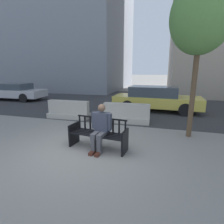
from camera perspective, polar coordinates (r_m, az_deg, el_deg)
The scene contains 9 objects.
ground_plane at distance 5.12m, azimuth -10.59°, elevation -12.53°, with size 200.00×200.00×0.00m, color gray.
street_asphalt at distance 13.17m, azimuth 6.32°, elevation 3.57°, with size 120.00×12.00×0.01m, color #333335.
street_bench at distance 5.11m, azimuth -4.50°, elevation -7.54°, with size 1.74×0.71×0.88m.
seated_person at distance 4.92m, azimuth -3.72°, elevation -4.74°, with size 0.59×0.75×1.31m.
jersey_barrier_centre at distance 7.67m, azimuth 4.75°, elevation -0.86°, with size 2.02×0.76×0.84m.
jersey_barrier_left at distance 8.59m, azimuth -13.95°, elevation 0.33°, with size 2.02×0.73×0.84m.
street_tree at distance 6.47m, azimuth 27.05°, elevation 25.70°, with size 1.82×1.82×4.87m.
car_taxi_near at distance 10.18m, azimuth 14.04°, elevation 4.34°, with size 4.83×2.06×1.36m.
car_sedan_mid at distance 15.53m, azimuth -29.19°, elevation 5.83°, with size 4.79×2.06×1.28m.
Camera 1 is at (2.11, -4.11, 2.21)m, focal length 28.00 mm.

